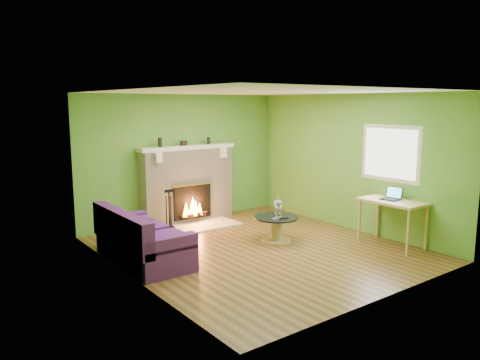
% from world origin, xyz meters
% --- Properties ---
extents(floor, '(5.00, 5.00, 0.00)m').
position_xyz_m(floor, '(0.00, 0.00, 0.00)').
color(floor, '#513217').
rests_on(floor, ground).
extents(ceiling, '(5.00, 5.00, 0.00)m').
position_xyz_m(ceiling, '(0.00, 0.00, 2.60)').
color(ceiling, white).
rests_on(ceiling, wall_back).
extents(wall_back, '(5.00, 0.00, 5.00)m').
position_xyz_m(wall_back, '(0.00, 2.50, 1.30)').
color(wall_back, '#4D902F').
rests_on(wall_back, floor).
extents(wall_front, '(5.00, 0.00, 5.00)m').
position_xyz_m(wall_front, '(0.00, -2.50, 1.30)').
color(wall_front, '#4D902F').
rests_on(wall_front, floor).
extents(wall_left, '(0.00, 5.00, 5.00)m').
position_xyz_m(wall_left, '(-2.25, 0.00, 1.30)').
color(wall_left, '#4D902F').
rests_on(wall_left, floor).
extents(wall_right, '(0.00, 5.00, 5.00)m').
position_xyz_m(wall_right, '(2.25, 0.00, 1.30)').
color(wall_right, '#4D902F').
rests_on(wall_right, floor).
extents(window_frame, '(0.00, 1.20, 1.20)m').
position_xyz_m(window_frame, '(2.24, -0.90, 1.55)').
color(window_frame, silver).
rests_on(window_frame, wall_right).
extents(window_pane, '(0.00, 1.06, 1.06)m').
position_xyz_m(window_pane, '(2.23, -0.90, 1.55)').
color(window_pane, white).
rests_on(window_pane, wall_right).
extents(fireplace, '(2.10, 0.46, 1.58)m').
position_xyz_m(fireplace, '(0.00, 2.32, 0.77)').
color(fireplace, beige).
rests_on(fireplace, floor).
extents(hearth, '(1.50, 0.75, 0.03)m').
position_xyz_m(hearth, '(0.00, 1.80, 0.01)').
color(hearth, beige).
rests_on(hearth, floor).
extents(mantel, '(2.10, 0.28, 0.08)m').
position_xyz_m(mantel, '(0.00, 2.30, 1.54)').
color(mantel, silver).
rests_on(mantel, fireplace).
extents(sofa, '(0.87, 1.86, 0.83)m').
position_xyz_m(sofa, '(-1.86, 0.60, 0.32)').
color(sofa, '#491962').
rests_on(sofa, floor).
extents(coffee_table, '(0.79, 0.79, 0.45)m').
position_xyz_m(coffee_table, '(0.53, 0.16, 0.26)').
color(coffee_table, tan).
rests_on(coffee_table, floor).
extents(desk, '(0.62, 1.08, 0.80)m').
position_xyz_m(desk, '(1.95, -1.21, 0.70)').
color(desk, tan).
rests_on(desk, floor).
extents(cat, '(0.48, 0.54, 0.33)m').
position_xyz_m(cat, '(0.61, 0.21, 0.61)').
color(cat, slate).
rests_on(cat, coffee_table).
extents(remote_silver, '(0.17, 0.05, 0.02)m').
position_xyz_m(remote_silver, '(0.43, 0.04, 0.46)').
color(remote_silver, gray).
rests_on(remote_silver, coffee_table).
extents(remote_black, '(0.16, 0.10, 0.02)m').
position_xyz_m(remote_black, '(0.55, -0.02, 0.45)').
color(remote_black, black).
rests_on(remote_black, coffee_table).
extents(laptop, '(0.30, 0.33, 0.22)m').
position_xyz_m(laptop, '(1.93, -1.16, 0.91)').
color(laptop, black).
rests_on(laptop, desk).
extents(fire_tools, '(0.20, 0.20, 0.77)m').
position_xyz_m(fire_tools, '(-0.63, 1.95, 0.41)').
color(fire_tools, black).
rests_on(fire_tools, hearth).
extents(mantel_vase_left, '(0.08, 0.08, 0.18)m').
position_xyz_m(mantel_vase_left, '(-0.60, 2.33, 1.67)').
color(mantel_vase_left, black).
rests_on(mantel_vase_left, mantel).
extents(mantel_vase_right, '(0.07, 0.07, 0.14)m').
position_xyz_m(mantel_vase_right, '(0.53, 2.33, 1.65)').
color(mantel_vase_right, black).
rests_on(mantel_vase_right, mantel).
extents(mantel_box, '(0.12, 0.08, 0.10)m').
position_xyz_m(mantel_box, '(-0.07, 2.33, 1.63)').
color(mantel_box, black).
rests_on(mantel_box, mantel).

